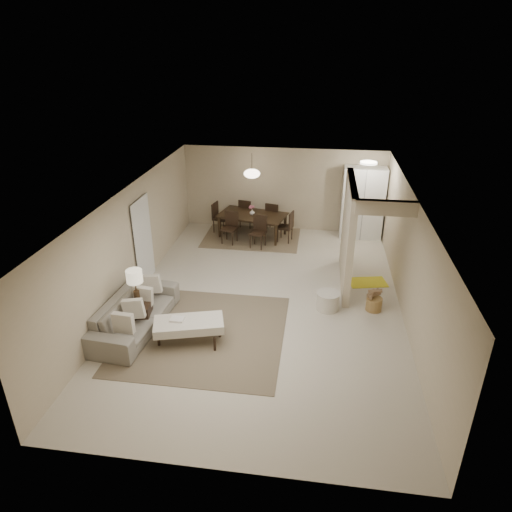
% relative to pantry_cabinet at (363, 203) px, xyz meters
% --- Properties ---
extents(floor, '(9.00, 9.00, 0.00)m').
position_rel_pantry_cabinet_xyz_m(floor, '(-2.35, -4.15, -1.05)').
color(floor, beige).
rests_on(floor, ground).
extents(ceiling, '(9.00, 9.00, 0.00)m').
position_rel_pantry_cabinet_xyz_m(ceiling, '(-2.35, -4.15, 1.45)').
color(ceiling, white).
rests_on(ceiling, back_wall).
extents(back_wall, '(6.00, 0.00, 6.00)m').
position_rel_pantry_cabinet_xyz_m(back_wall, '(-2.35, 0.35, 0.20)').
color(back_wall, '#BFAF90').
rests_on(back_wall, floor).
extents(left_wall, '(0.00, 9.00, 9.00)m').
position_rel_pantry_cabinet_xyz_m(left_wall, '(-5.35, -4.15, 0.20)').
color(left_wall, '#BFAF90').
rests_on(left_wall, floor).
extents(right_wall, '(0.00, 9.00, 9.00)m').
position_rel_pantry_cabinet_xyz_m(right_wall, '(0.65, -4.15, 0.20)').
color(right_wall, '#BFAF90').
rests_on(right_wall, floor).
extents(partition, '(0.15, 2.50, 2.50)m').
position_rel_pantry_cabinet_xyz_m(partition, '(-0.55, -2.90, 0.20)').
color(partition, '#BFAF90').
rests_on(partition, floor).
extents(doorway, '(0.04, 0.90, 2.04)m').
position_rel_pantry_cabinet_xyz_m(doorway, '(-5.32, -3.55, -0.03)').
color(doorway, black).
rests_on(doorway, floor).
extents(pantry_cabinet, '(1.20, 0.55, 2.10)m').
position_rel_pantry_cabinet_xyz_m(pantry_cabinet, '(0.00, 0.00, 0.00)').
color(pantry_cabinet, white).
rests_on(pantry_cabinet, floor).
extents(flush_light, '(0.44, 0.44, 0.05)m').
position_rel_pantry_cabinet_xyz_m(flush_light, '(-0.05, -0.95, 1.41)').
color(flush_light, white).
rests_on(flush_light, ceiling).
extents(living_rug, '(3.20, 3.20, 0.01)m').
position_rel_pantry_cabinet_xyz_m(living_rug, '(-3.40, -5.54, -1.04)').
color(living_rug, brown).
rests_on(living_rug, floor).
extents(sofa, '(2.48, 1.14, 0.70)m').
position_rel_pantry_cabinet_xyz_m(sofa, '(-4.80, -5.54, -0.70)').
color(sofa, gray).
rests_on(sofa, floor).
extents(ottoman_bench, '(1.44, 0.94, 0.47)m').
position_rel_pantry_cabinet_xyz_m(ottoman_bench, '(-3.60, -5.84, -0.67)').
color(ottoman_bench, beige).
rests_on(ottoman_bench, living_rug).
extents(side_table, '(0.55, 0.55, 0.53)m').
position_rel_pantry_cabinet_xyz_m(side_table, '(-4.75, -5.47, -0.79)').
color(side_table, black).
rests_on(side_table, floor).
extents(table_lamp, '(0.32, 0.32, 0.76)m').
position_rel_pantry_cabinet_xyz_m(table_lamp, '(-4.75, -5.47, 0.04)').
color(table_lamp, '#422F1C').
rests_on(table_lamp, side_table).
extents(round_pouf, '(0.51, 0.51, 0.39)m').
position_rel_pantry_cabinet_xyz_m(round_pouf, '(-0.94, -4.25, -0.85)').
color(round_pouf, beige).
rests_on(round_pouf, floor).
extents(wicker_basket, '(0.41, 0.41, 0.29)m').
position_rel_pantry_cabinet_xyz_m(wicker_basket, '(0.05, -4.15, -0.90)').
color(wicker_basket, olive).
rests_on(wicker_basket, floor).
extents(dining_rug, '(2.80, 2.10, 0.01)m').
position_rel_pantry_cabinet_xyz_m(dining_rug, '(-3.18, -0.45, -1.04)').
color(dining_rug, brown).
rests_on(dining_rug, floor).
extents(dining_table, '(2.14, 1.49, 0.69)m').
position_rel_pantry_cabinet_xyz_m(dining_table, '(-3.18, -0.45, -0.71)').
color(dining_table, black).
rests_on(dining_table, dining_rug).
extents(dining_chairs, '(2.48, 2.01, 0.91)m').
position_rel_pantry_cabinet_xyz_m(dining_chairs, '(-3.18, -0.45, -0.59)').
color(dining_chairs, black).
rests_on(dining_chairs, dining_rug).
extents(vase, '(0.20, 0.20, 0.16)m').
position_rel_pantry_cabinet_xyz_m(vase, '(-3.18, -0.45, -0.28)').
color(vase, white).
rests_on(vase, dining_table).
extents(yellow_mat, '(0.99, 0.73, 0.01)m').
position_rel_pantry_cabinet_xyz_m(yellow_mat, '(0.03, -2.90, -1.04)').
color(yellow_mat, yellow).
rests_on(yellow_mat, floor).
extents(pendant_light, '(0.46, 0.46, 0.71)m').
position_rel_pantry_cabinet_xyz_m(pendant_light, '(-3.18, -0.45, 0.87)').
color(pendant_light, '#422F1C').
rests_on(pendant_light, ceiling).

